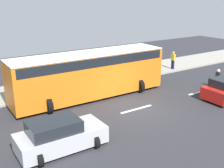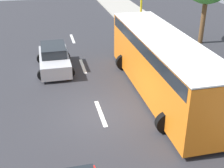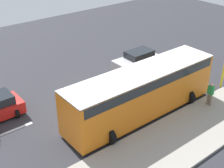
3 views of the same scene
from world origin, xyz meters
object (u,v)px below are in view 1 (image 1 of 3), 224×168
at_px(city_bus, 90,72).
at_px(pedestrian_near_signal, 20,84).
at_px(car_silver, 60,136).
at_px(pedestrian_by_tree, 173,60).
at_px(motorcycle, 217,80).

distance_m(city_bus, pedestrian_near_signal, 4.89).
distance_m(car_silver, pedestrian_near_signal, 7.66).
relative_size(car_silver, pedestrian_near_signal, 2.43).
relative_size(pedestrian_near_signal, pedestrian_by_tree, 1.00).
relative_size(motorcycle, pedestrian_by_tree, 0.91).
distance_m(motorcycle, pedestrian_near_signal, 14.59).
xyz_separation_m(city_bus, pedestrian_by_tree, (2.02, -10.08, -0.79)).
bearing_deg(motorcycle, city_bus, 67.74).
relative_size(car_silver, motorcycle, 2.68).
bearing_deg(city_bus, motorcycle, -112.26).
bearing_deg(pedestrian_near_signal, pedestrian_by_tree, -91.00).
bearing_deg(city_bus, pedestrian_near_signal, 61.90).
bearing_deg(motorcycle, pedestrian_by_tree, -10.21).
relative_size(motorcycle, pedestrian_near_signal, 0.91).
xyz_separation_m(car_silver, motorcycle, (1.67, -13.62, -0.07)).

